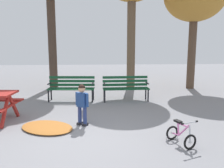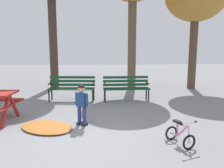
{
  "view_description": "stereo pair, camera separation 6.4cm",
  "coord_description": "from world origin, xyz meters",
  "px_view_note": "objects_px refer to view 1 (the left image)",
  "views": [
    {
      "loc": [
        0.42,
        -4.73,
        1.99
      ],
      "look_at": [
        0.85,
        1.93,
        0.85
      ],
      "focal_mm": 38.34,
      "sensor_mm": 36.0,
      "label": 1
    },
    {
      "loc": [
        0.48,
        -4.74,
        1.99
      ],
      "look_at": [
        0.85,
        1.93,
        0.85
      ],
      "focal_mm": 38.34,
      "sensor_mm": 36.0,
      "label": 2
    }
  ],
  "objects_px": {
    "park_bench_far_left": "(71,86)",
    "child_standing": "(82,102)",
    "park_bench_left": "(126,86)",
    "kids_bicycle": "(181,135)"
  },
  "relations": [
    {
      "from": "park_bench_far_left",
      "to": "child_standing",
      "type": "relative_size",
      "value": 1.6
    },
    {
      "from": "park_bench_far_left",
      "to": "park_bench_left",
      "type": "distance_m",
      "value": 1.89
    },
    {
      "from": "park_bench_left",
      "to": "kids_bicycle",
      "type": "distance_m",
      "value": 3.85
    },
    {
      "from": "park_bench_far_left",
      "to": "child_standing",
      "type": "bearing_deg",
      "value": -78.7
    },
    {
      "from": "park_bench_far_left",
      "to": "park_bench_left",
      "type": "bearing_deg",
      "value": -2.8
    },
    {
      "from": "park_bench_left",
      "to": "child_standing",
      "type": "height_order",
      "value": "child_standing"
    },
    {
      "from": "park_bench_far_left",
      "to": "kids_bicycle",
      "type": "height_order",
      "value": "park_bench_far_left"
    },
    {
      "from": "child_standing",
      "to": "kids_bicycle",
      "type": "xyz_separation_m",
      "value": [
        2.01,
        -1.27,
        -0.4
      ]
    },
    {
      "from": "park_bench_left",
      "to": "kids_bicycle",
      "type": "xyz_separation_m",
      "value": [
        0.64,
        -3.79,
        -0.31
      ]
    },
    {
      "from": "park_bench_far_left",
      "to": "child_standing",
      "type": "distance_m",
      "value": 2.66
    }
  ]
}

